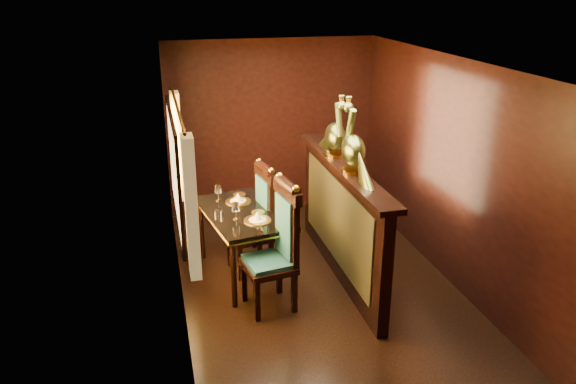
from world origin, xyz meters
name	(u,v)px	position (x,y,z in m)	size (l,w,h in m)	color
ground	(320,290)	(0.00, 0.00, 0.00)	(5.00, 5.00, 0.00)	black
room_shell	(315,155)	(-0.09, 0.02, 1.58)	(3.04, 5.04, 2.52)	black
partition	(341,219)	(0.32, 0.30, 0.71)	(0.26, 2.70, 1.36)	black
dining_table	(243,217)	(-0.75, 0.56, 0.73)	(1.05, 1.48, 1.00)	black
chair_left	(280,241)	(-0.50, -0.15, 0.73)	(0.58, 0.60, 1.41)	black
chair_right	(259,215)	(-0.55, 0.68, 0.68)	(0.54, 0.57, 1.31)	black
peacock_left	(354,137)	(0.33, 0.02, 1.74)	(0.24, 0.65, 0.77)	#194D38
peacock_right	(336,125)	(0.33, 0.61, 1.73)	(0.23, 0.62, 0.74)	#194D38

